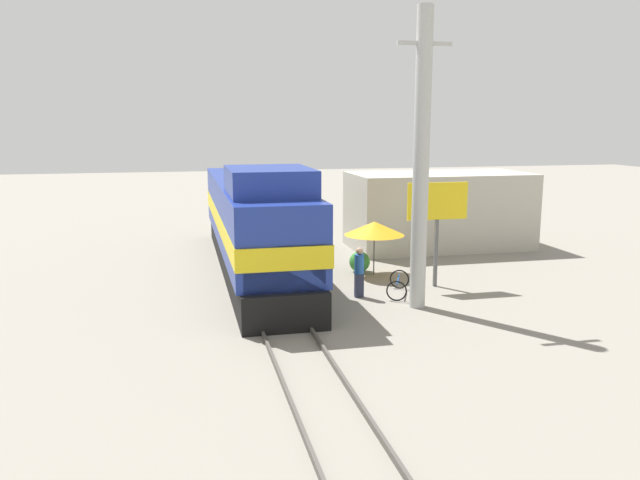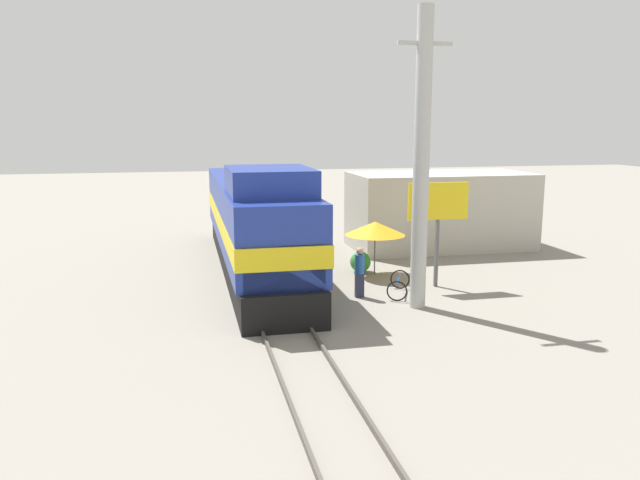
# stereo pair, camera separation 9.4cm
# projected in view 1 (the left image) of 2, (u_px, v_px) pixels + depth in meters

# --- Properties ---
(ground_plane) EXTENTS (120.00, 120.00, 0.00)m
(ground_plane) POSITION_uv_depth(u_px,v_px,m) (270.00, 301.00, 21.58)
(ground_plane) COLOR gray
(rail_near) EXTENTS (0.08, 30.48, 0.15)m
(rail_near) POSITION_uv_depth(u_px,v_px,m) (249.00, 300.00, 21.41)
(rail_near) COLOR #4C4742
(rail_near) RESTS_ON ground_plane
(rail_far) EXTENTS (0.08, 30.48, 0.15)m
(rail_far) POSITION_uv_depth(u_px,v_px,m) (290.00, 297.00, 21.72)
(rail_far) COLOR #4C4742
(rail_far) RESTS_ON ground_plane
(locomotive) EXTENTS (2.92, 16.48, 4.61)m
(locomotive) POSITION_uv_depth(u_px,v_px,m) (254.00, 224.00, 25.26)
(locomotive) COLOR black
(locomotive) RESTS_ON ground_plane
(utility_pole) EXTENTS (1.80, 0.52, 9.65)m
(utility_pole) POSITION_uv_depth(u_px,v_px,m) (421.00, 161.00, 20.00)
(utility_pole) COLOR #B2B2AD
(utility_pole) RESTS_ON ground_plane
(vendor_umbrella) EXTENTS (2.41, 2.41, 2.19)m
(vendor_umbrella) POSITION_uv_depth(u_px,v_px,m) (374.00, 228.00, 24.89)
(vendor_umbrella) COLOR #4C4C4C
(vendor_umbrella) RESTS_ON ground_plane
(billboard_sign) EXTENTS (2.34, 0.12, 3.92)m
(billboard_sign) POSITION_uv_depth(u_px,v_px,m) (437.00, 208.00, 22.97)
(billboard_sign) COLOR #595959
(billboard_sign) RESTS_ON ground_plane
(shrub_cluster) EXTENTS (0.85, 0.85, 0.85)m
(shrub_cluster) POSITION_uv_depth(u_px,v_px,m) (360.00, 262.00, 25.69)
(shrub_cluster) COLOR #388C38
(shrub_cluster) RESTS_ON ground_plane
(person_bystander) EXTENTS (0.34, 0.34, 1.79)m
(person_bystander) POSITION_uv_depth(u_px,v_px,m) (359.00, 270.00, 21.86)
(person_bystander) COLOR #2D3347
(person_bystander) RESTS_ON ground_plane
(bicycle) EXTENTS (1.34, 1.86, 0.72)m
(bicycle) POSITION_uv_depth(u_px,v_px,m) (398.00, 285.00, 22.30)
(bicycle) COLOR black
(bicycle) RESTS_ON ground_plane
(building_block_distant) EXTENTS (8.64, 4.19, 3.66)m
(building_block_distant) POSITION_uv_depth(u_px,v_px,m) (439.00, 210.00, 30.63)
(building_block_distant) COLOR #B7B2A3
(building_block_distant) RESTS_ON ground_plane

